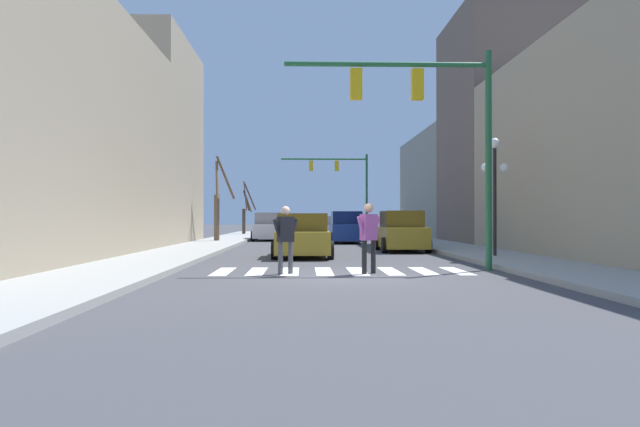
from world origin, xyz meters
The scene contains 19 objects.
ground_plane centered at (0.00, 0.00, 0.00)m, with size 240.00×240.00×0.00m, color #424247.
sidewalk_left centered at (-5.78, 0.00, 0.07)m, with size 2.86×90.00×0.15m.
sidewalk_right centered at (5.78, 0.00, 0.07)m, with size 2.86×90.00×0.15m.
building_row_left centered at (-10.21, 8.65, 5.32)m, with size 6.00×29.92×12.04m.
building_row_right centered at (10.21, 15.93, 4.53)m, with size 6.00×43.74×12.53m.
crosswalk_stripes centered at (0.00, 1.85, 0.00)m, with size 6.75×2.60×0.01m.
traffic_signal_near centered at (2.49, 2.09, 4.34)m, with size 5.71×0.28×6.05m.
traffic_signal_far centered at (2.12, 35.15, 4.78)m, with size 6.99×0.28×6.58m.
street_lamp_right_corner centered at (5.54, 6.20, 3.01)m, with size 0.95×0.36×4.03m.
car_driving_away_lane centered at (1.21, 30.30, 0.73)m, with size 2.04×4.14×1.56m.
car_parked_right_near centered at (-3.20, 24.87, 0.82)m, with size 2.05×4.47×1.77m.
car_at_intersection centered at (3.16, 35.56, 0.82)m, with size 2.12×4.11×1.76m.
car_parked_right_far centered at (1.47, 20.94, 0.84)m, with size 2.06×4.70×1.81m.
car_parked_left_mid centered at (3.21, 11.77, 0.81)m, with size 2.02×4.15×1.74m.
car_parked_left_far centered at (-1.03, 8.01, 0.75)m, with size 2.16×4.50×1.60m.
pedestrian_crossing_street centered at (0.69, 1.11, 1.07)m, with size 0.69×0.53×1.82m.
pedestrian_waiting_at_curb centered at (-1.46, 1.08, 1.03)m, with size 0.69×0.46×1.74m.
street_tree_right_mid centered at (-5.90, 20.95, 2.25)m, with size 1.19×2.53×4.88m.
street_tree_left_far centered at (-5.70, 35.83, 2.05)m, with size 1.04×2.42×4.27m.
Camera 1 is at (-1.00, -14.91, 1.44)m, focal length 35.00 mm.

